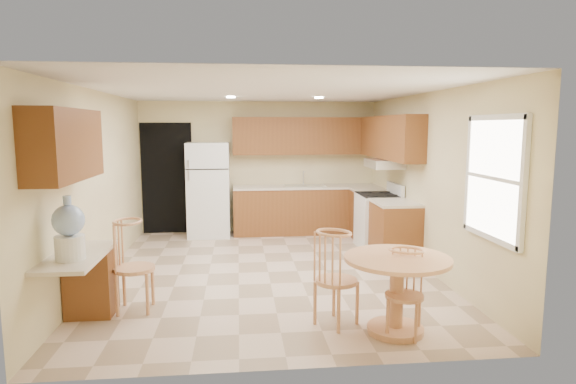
{
  "coord_description": "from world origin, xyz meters",
  "views": [
    {
      "loc": [
        -0.39,
        -6.53,
        2.03
      ],
      "look_at": [
        0.31,
        0.3,
        1.09
      ],
      "focal_mm": 30.0,
      "sensor_mm": 36.0,
      "label": 1
    }
  ],
  "objects": [
    {
      "name": "wall_front",
      "position": [
        0.0,
        -2.75,
        1.25
      ],
      "size": [
        4.5,
        0.02,
        2.5
      ],
      "primitive_type": "cube",
      "color": "beige",
      "rests_on": "floor"
    },
    {
      "name": "chair_table_b",
      "position": [
        1.19,
        -2.28,
        0.51
      ],
      "size": [
        0.37,
        0.42,
        0.84
      ],
      "rotation": [
        0.0,
        0.0,
        2.67
      ],
      "color": "tan",
      "rests_on": "floor"
    },
    {
      "name": "upper_cab_left",
      "position": [
        -2.08,
        -1.6,
        1.85
      ],
      "size": [
        0.33,
        1.4,
        0.7
      ],
      "primitive_type": "cube",
      "color": "brown",
      "rests_on": "wall_left"
    },
    {
      "name": "can_light_b",
      "position": [
        0.9,
        1.2,
        2.48
      ],
      "size": [
        0.14,
        0.14,
        0.02
      ],
      "primitive_type": "cylinder",
      "color": "white",
      "rests_on": "ceiling"
    },
    {
      "name": "wall_left",
      "position": [
        -2.25,
        0.0,
        1.25
      ],
      "size": [
        0.02,
        5.5,
        2.5
      ],
      "primitive_type": "cube",
      "color": "beige",
      "rests_on": "floor"
    },
    {
      "name": "doorway",
      "position": [
        -1.75,
        2.73,
        1.05
      ],
      "size": [
        0.9,
        0.02,
        2.1
      ],
      "primitive_type": "cube",
      "color": "black",
      "rests_on": "floor"
    },
    {
      "name": "desk_top",
      "position": [
        -2.0,
        -1.7,
        0.75
      ],
      "size": [
        0.5,
        1.2,
        0.04
      ],
      "primitive_type": "cube",
      "color": "beige",
      "rests_on": "desk_pedestal"
    },
    {
      "name": "base_cab_right_b",
      "position": [
        1.95,
        0.4,
        0.43
      ],
      "size": [
        0.6,
        0.8,
        0.87
      ],
      "primitive_type": "cube",
      "color": "brown",
      "rests_on": "floor"
    },
    {
      "name": "chair_desk",
      "position": [
        -1.55,
        -1.36,
        0.61
      ],
      "size": [
        0.44,
        0.57,
        1.01
      ],
      "rotation": [
        0.0,
        0.0,
        -1.58
      ],
      "color": "tan",
      "rests_on": "floor"
    },
    {
      "name": "refrigerator",
      "position": [
        -0.95,
        2.4,
        0.87
      ],
      "size": [
        0.77,
        0.75,
        1.74
      ],
      "color": "white",
      "rests_on": "floor"
    },
    {
      "name": "wall_back",
      "position": [
        0.0,
        2.75,
        1.25
      ],
      "size": [
        4.5,
        0.02,
        2.5
      ],
      "primitive_type": "cube",
      "color": "beige",
      "rests_on": "floor"
    },
    {
      "name": "base_cab_back",
      "position": [
        0.88,
        2.45,
        0.43
      ],
      "size": [
        2.75,
        0.6,
        0.87
      ],
      "primitive_type": "cube",
      "color": "brown",
      "rests_on": "floor"
    },
    {
      "name": "desk_pedestal",
      "position": [
        -2.0,
        -1.32,
        0.36
      ],
      "size": [
        0.48,
        0.42,
        0.72
      ],
      "primitive_type": "cube",
      "color": "brown",
      "rests_on": "floor"
    },
    {
      "name": "upper_cab_back",
      "position": [
        0.88,
        2.58,
        1.85
      ],
      "size": [
        2.75,
        0.33,
        0.7
      ],
      "primitive_type": "cube",
      "color": "brown",
      "rests_on": "wall_back"
    },
    {
      "name": "range_hood",
      "position": [
        2.0,
        1.18,
        1.42
      ],
      "size": [
        0.5,
        0.76,
        0.14
      ],
      "primitive_type": "cube",
      "color": "silver",
      "rests_on": "upper_cab_right"
    },
    {
      "name": "chair_table_a",
      "position": [
        0.59,
        -1.96,
        0.59
      ],
      "size": [
        0.43,
        0.54,
        0.97
      ],
      "rotation": [
        0.0,
        0.0,
        -0.88
      ],
      "color": "tan",
      "rests_on": "floor"
    },
    {
      "name": "water_crock",
      "position": [
        -2.0,
        -1.89,
        1.05
      ],
      "size": [
        0.3,
        0.3,
        0.61
      ],
      "color": "white",
      "rests_on": "desk_top"
    },
    {
      "name": "dining_table",
      "position": [
        1.14,
        -2.11,
        0.5
      ],
      "size": [
        1.04,
        1.04,
        0.77
      ],
      "rotation": [
        0.0,
        0.0,
        -0.05
      ],
      "color": "tan",
      "rests_on": "floor"
    },
    {
      "name": "window",
      "position": [
        2.23,
        -1.85,
        1.5
      ],
      "size": [
        0.06,
        1.12,
        1.3
      ],
      "color": "white",
      "rests_on": "wall_right"
    },
    {
      "name": "counter_right_b",
      "position": [
        1.95,
        0.4,
        0.89
      ],
      "size": [
        0.63,
        0.8,
        0.04
      ],
      "primitive_type": "cube",
      "color": "beige",
      "rests_on": "base_cab_right_b"
    },
    {
      "name": "stove",
      "position": [
        1.92,
        1.18,
        0.47
      ],
      "size": [
        0.65,
        0.76,
        1.09
      ],
      "color": "white",
      "rests_on": "floor"
    },
    {
      "name": "upper_cab_right",
      "position": [
        2.08,
        1.21,
        1.85
      ],
      "size": [
        0.33,
        2.42,
        0.7
      ],
      "primitive_type": "cube",
      "color": "brown",
      "rests_on": "wall_right"
    },
    {
      "name": "wall_right",
      "position": [
        2.25,
        0.0,
        1.25
      ],
      "size": [
        0.02,
        5.5,
        2.5
      ],
      "primitive_type": "cube",
      "color": "beige",
      "rests_on": "floor"
    },
    {
      "name": "can_light_a",
      "position": [
        -0.5,
        1.2,
        2.48
      ],
      "size": [
        0.14,
        0.14,
        0.02
      ],
      "primitive_type": "cylinder",
      "color": "white",
      "rests_on": "ceiling"
    },
    {
      "name": "base_cab_right_a",
      "position": [
        1.95,
        1.85,
        0.43
      ],
      "size": [
        0.6,
        0.59,
        0.87
      ],
      "primitive_type": "cube",
      "color": "brown",
      "rests_on": "floor"
    },
    {
      "name": "sink",
      "position": [
        0.85,
        2.45,
        0.91
      ],
      "size": [
        0.78,
        0.44,
        0.01
      ],
      "primitive_type": "cube",
      "color": "silver",
      "rests_on": "counter_back"
    },
    {
      "name": "counter_right_a",
      "position": [
        1.95,
        1.85,
        0.89
      ],
      "size": [
        0.63,
        0.59,
        0.04
      ],
      "primitive_type": "cube",
      "color": "beige",
      "rests_on": "base_cab_right_a"
    },
    {
      "name": "floor",
      "position": [
        0.0,
        0.0,
        0.0
      ],
      "size": [
        5.5,
        5.5,
        0.0
      ],
      "primitive_type": "plane",
      "color": "beige",
      "rests_on": "ground"
    },
    {
      "name": "counter_back",
      "position": [
        0.88,
        2.45,
        0.89
      ],
      "size": [
        2.75,
        0.63,
        0.04
      ],
      "primitive_type": "cube",
      "color": "beige",
      "rests_on": "base_cab_back"
    },
    {
      "name": "ceiling",
      "position": [
        0.0,
        0.0,
        2.5
      ],
      "size": [
        4.5,
        5.5,
        0.02
      ],
      "primitive_type": "cube",
      "color": "white",
      "rests_on": "wall_back"
    }
  ]
}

